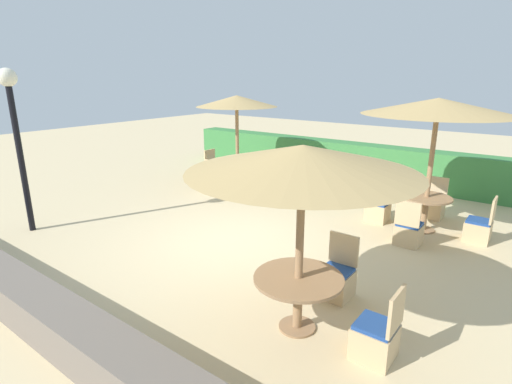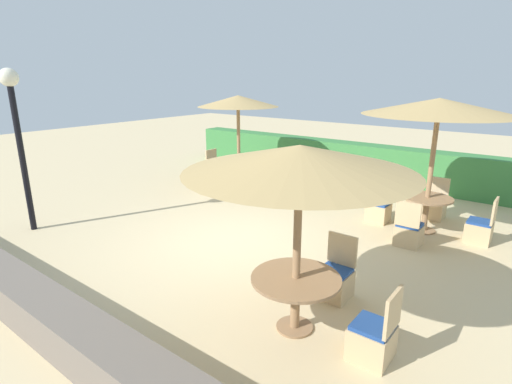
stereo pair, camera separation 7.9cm
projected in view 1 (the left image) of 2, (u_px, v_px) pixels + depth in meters
name	position (u px, v px, depth m)	size (l,w,h in m)	color
ground_plane	(238.00, 242.00, 7.89)	(40.00, 40.00, 0.00)	#D1BA8C
hedge_row	(363.00, 162.00, 12.43)	(13.00, 0.70, 1.14)	#387A3D
stone_border	(51.00, 318.00, 4.99)	(10.00, 0.56, 0.52)	#6B6056
lamp_post	(14.00, 119.00, 7.87)	(0.36, 0.36, 3.32)	black
parasol_back_right	(438.00, 107.00, 7.78)	(2.94, 2.94, 2.76)	#93704C
round_table_back_right	(426.00, 204.00, 8.34)	(1.01, 1.01, 0.75)	#93704C
patio_chair_back_right_south	(408.00, 232.00, 7.72)	(0.46, 0.46, 0.93)	tan
patio_chair_back_right_west	(377.00, 209.00, 9.01)	(0.46, 0.46, 0.93)	tan
patio_chair_back_right_north	(433.00, 207.00, 9.20)	(0.46, 0.46, 0.93)	tan
patio_chair_back_right_east	(479.00, 229.00, 7.88)	(0.46, 0.46, 0.93)	tan
parasol_front_right	(303.00, 159.00, 4.60)	(2.75, 2.75, 2.42)	#93704C
round_table_front_right	(298.00, 287.00, 5.06)	(1.14, 1.14, 0.74)	#93704C
patio_chair_front_right_east	(376.00, 338.00, 4.61)	(0.46, 0.46, 0.93)	tan
patio_chair_front_right_north	(336.00, 280.00, 5.91)	(0.46, 0.46, 0.93)	tan
parasol_back_left	(237.00, 102.00, 11.44)	(2.34, 2.34, 2.63)	#93704C
round_table_back_left	(238.00, 166.00, 11.97)	(0.97, 0.97, 0.72)	#93704C
patio_chair_back_left_west	(215.00, 171.00, 12.62)	(0.46, 0.46, 0.93)	tan
patio_chair_back_left_south	(216.00, 182.00, 11.31)	(0.46, 0.46, 0.93)	tan
patio_chair_back_left_east	(264.00, 181.00, 11.45)	(0.46, 0.46, 0.93)	tan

